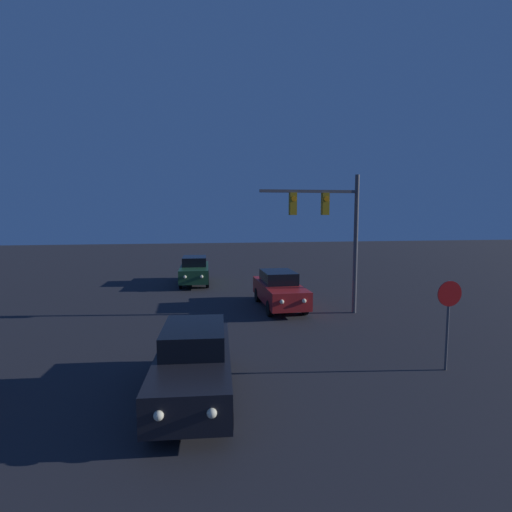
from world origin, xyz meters
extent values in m
cube|color=black|center=(-1.99, 11.23, 0.72)|extent=(1.93, 4.67, 0.77)
cube|color=black|center=(-1.98, 11.46, 1.36)|extent=(1.52, 2.11, 0.53)
cylinder|color=black|center=(-1.33, 9.76, 0.33)|extent=(0.22, 0.67, 0.66)
cylinder|color=black|center=(-2.84, 9.86, 0.33)|extent=(0.22, 0.67, 0.66)
cylinder|color=black|center=(-1.15, 12.59, 0.33)|extent=(0.22, 0.67, 0.66)
cylinder|color=black|center=(-2.66, 12.69, 0.33)|extent=(0.22, 0.67, 0.66)
sphere|color=#F9EFC6|center=(-1.69, 8.89, 0.79)|extent=(0.18, 0.18, 0.18)
sphere|color=#F9EFC6|center=(-2.59, 8.95, 0.79)|extent=(0.18, 0.18, 0.18)
cube|color=#B21E1E|center=(1.84, 19.56, 0.72)|extent=(1.71, 4.60, 0.77)
cube|color=black|center=(1.84, 19.79, 1.36)|extent=(1.43, 2.04, 0.53)
cylinder|color=black|center=(2.62, 18.15, 0.33)|extent=(0.19, 0.66, 0.66)
cylinder|color=black|center=(1.11, 18.13, 0.33)|extent=(0.19, 0.66, 0.66)
cylinder|color=black|center=(2.57, 20.99, 0.33)|extent=(0.19, 0.66, 0.66)
cylinder|color=black|center=(1.06, 20.97, 0.33)|extent=(0.19, 0.66, 0.66)
sphere|color=#F9EFC6|center=(2.33, 17.26, 0.79)|extent=(0.18, 0.18, 0.18)
sphere|color=#F9EFC6|center=(1.43, 17.25, 0.79)|extent=(0.18, 0.18, 0.18)
cube|color=#1E4728|center=(-1.89, 26.37, 0.72)|extent=(1.81, 4.63, 0.77)
cube|color=black|center=(-1.88, 26.59, 1.36)|extent=(1.47, 2.07, 0.53)
cylinder|color=black|center=(-1.19, 24.92, 0.33)|extent=(0.20, 0.67, 0.66)
cylinder|color=black|center=(-2.69, 24.97, 0.33)|extent=(0.20, 0.67, 0.66)
cylinder|color=black|center=(-1.08, 27.76, 0.33)|extent=(0.20, 0.67, 0.66)
cylinder|color=black|center=(-2.59, 27.81, 0.33)|extent=(0.20, 0.67, 0.66)
sphere|color=#F9EFC6|center=(-1.52, 24.04, 0.79)|extent=(0.18, 0.18, 0.18)
sphere|color=#F9EFC6|center=(-2.42, 24.07, 0.79)|extent=(0.18, 0.18, 0.18)
cylinder|color=#4C4C51|center=(4.79, 18.15, 2.91)|extent=(0.18, 0.18, 5.82)
cube|color=#4C4C51|center=(2.74, 18.15, 5.12)|extent=(4.10, 0.12, 0.12)
cube|color=#A57F14|center=(3.43, 18.15, 4.61)|extent=(0.28, 0.28, 0.90)
cylinder|color=orange|center=(3.43, 18.00, 4.81)|extent=(0.20, 0.02, 0.20)
cube|color=#A57F14|center=(2.06, 18.15, 4.61)|extent=(0.28, 0.28, 0.90)
cylinder|color=orange|center=(2.06, 18.00, 4.81)|extent=(0.20, 0.02, 0.20)
cylinder|color=#4C4C51|center=(4.74, 11.80, 1.22)|extent=(0.07, 0.07, 2.45)
cylinder|color=red|center=(4.74, 11.78, 2.10)|extent=(0.68, 0.03, 0.68)
camera|label=1|loc=(-1.97, 2.31, 4.22)|focal=28.00mm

